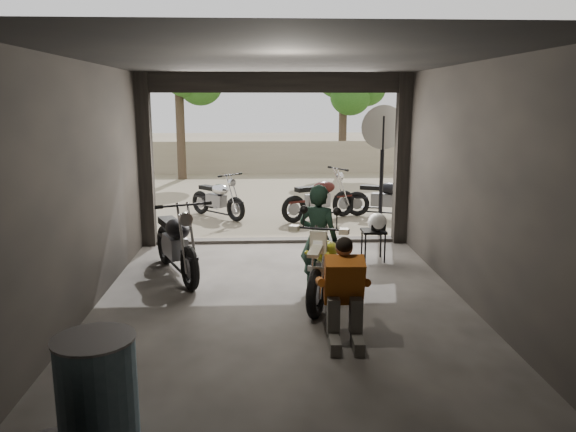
{
  "coord_description": "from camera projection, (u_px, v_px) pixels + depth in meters",
  "views": [
    {
      "loc": [
        -0.27,
        -7.02,
        2.72
      ],
      "look_at": [
        0.1,
        0.6,
        1.13
      ],
      "focal_mm": 35.0,
      "sensor_mm": 36.0,
      "label": 1
    }
  ],
  "objects": [
    {
      "name": "ground",
      "position": [
        282.0,
        309.0,
        7.44
      ],
      "size": [
        80.0,
        80.0,
        0.0
      ],
      "primitive_type": "plane",
      "color": "#7A6D56",
      "rests_on": "ground"
    },
    {
      "name": "garage",
      "position": [
        281.0,
        206.0,
        7.71
      ],
      "size": [
        7.0,
        7.13,
        3.2
      ],
      "color": "#2D2B28",
      "rests_on": "ground"
    },
    {
      "name": "boundary_wall",
      "position": [
        268.0,
        157.0,
        21.0
      ],
      "size": [
        18.0,
        0.3,
        1.2
      ],
      "primitive_type": "cube",
      "color": "gray",
      "rests_on": "ground"
    },
    {
      "name": "tree_left",
      "position": [
        178.0,
        61.0,
        18.7
      ],
      "size": [
        2.2,
        2.2,
        5.6
      ],
      "color": "#382B1E",
      "rests_on": "ground"
    },
    {
      "name": "tree_right",
      "position": [
        344.0,
        76.0,
        20.53
      ],
      "size": [
        2.2,
        2.2,
        5.0
      ],
      "color": "#382B1E",
      "rests_on": "ground"
    },
    {
      "name": "main_bike",
      "position": [
        328.0,
        260.0,
        7.63
      ],
      "size": [
        1.26,
        1.89,
        1.17
      ],
      "primitive_type": null,
      "rotation": [
        0.0,
        0.0,
        -0.34
      ],
      "color": "beige",
      "rests_on": "ground"
    },
    {
      "name": "left_bike",
      "position": [
        176.0,
        237.0,
        8.68
      ],
      "size": [
        1.43,
        2.01,
        1.26
      ],
      "primitive_type": null,
      "rotation": [
        0.0,
        0.0,
        0.4
      ],
      "color": "black",
      "rests_on": "ground"
    },
    {
      "name": "outside_bike_a",
      "position": [
        217.0,
        195.0,
        13.06
      ],
      "size": [
        1.58,
        1.58,
        1.07
      ],
      "primitive_type": null,
      "rotation": [
        0.0,
        0.0,
        0.78
      ],
      "color": "black",
      "rests_on": "ground"
    },
    {
      "name": "outside_bike_b",
      "position": [
        319.0,
        194.0,
        12.84
      ],
      "size": [
        1.87,
        1.45,
        1.17
      ],
      "primitive_type": null,
      "rotation": [
        0.0,
        0.0,
        2.06
      ],
      "color": "#3A110E",
      "rests_on": "ground"
    },
    {
      "name": "outside_bike_c",
      "position": [
        385.0,
        194.0,
        13.06
      ],
      "size": [
        1.77,
        1.22,
        1.1
      ],
      "primitive_type": null,
      "rotation": [
        0.0,
        0.0,
        1.2
      ],
      "color": "black",
      "rests_on": "ground"
    },
    {
      "name": "rider",
      "position": [
        318.0,
        239.0,
        7.91
      ],
      "size": [
        0.68,
        0.6,
        1.57
      ],
      "primitive_type": "imported",
      "rotation": [
        0.0,
        0.0,
        2.66
      ],
      "color": "black",
      "rests_on": "ground"
    },
    {
      "name": "mechanic",
      "position": [
        345.0,
        295.0,
        6.25
      ],
      "size": [
        0.63,
        0.83,
        1.16
      ],
      "primitive_type": null,
      "rotation": [
        0.0,
        0.0,
        -0.04
      ],
      "color": "#AB5616",
      "rests_on": "ground"
    },
    {
      "name": "stool",
      "position": [
        373.0,
        234.0,
        9.53
      ],
      "size": [
        0.4,
        0.4,
        0.55
      ],
      "rotation": [
        0.0,
        0.0,
        -0.29
      ],
      "color": "black",
      "rests_on": "ground"
    },
    {
      "name": "helmet",
      "position": [
        377.0,
        222.0,
        9.43
      ],
      "size": [
        0.38,
        0.4,
        0.3
      ],
      "primitive_type": "ellipsoid",
      "rotation": [
        0.0,
        0.0,
        0.21
      ],
      "color": "silver",
      "rests_on": "stool"
    },
    {
      "name": "oil_drum",
      "position": [
        98.0,
        396.0,
        4.33
      ],
      "size": [
        0.74,
        0.74,
        0.95
      ],
      "primitive_type": "cylinder",
      "rotation": [
        0.0,
        0.0,
        0.25
      ],
      "color": "#38505E",
      "rests_on": "ground"
    },
    {
      "name": "sign_post",
      "position": [
        383.0,
        147.0,
        11.09
      ],
      "size": [
        0.87,
        0.08,
        2.62
      ],
      "rotation": [
        0.0,
        0.0,
        0.43
      ],
      "color": "black",
      "rests_on": "ground"
    }
  ]
}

